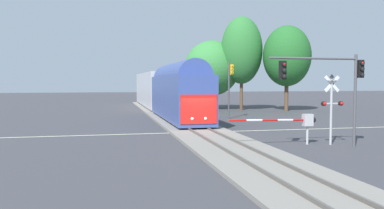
# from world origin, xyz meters

# --- Properties ---
(ground_plane) EXTENTS (220.00, 220.00, 0.00)m
(ground_plane) POSITION_xyz_m (0.00, 0.00, 0.00)
(ground_plane) COLOR #3D3D42
(road_centre_stripe) EXTENTS (44.00, 0.20, 0.01)m
(road_centre_stripe) POSITION_xyz_m (0.00, 0.00, 0.00)
(road_centre_stripe) COLOR beige
(road_centre_stripe) RESTS_ON ground
(railway_track) EXTENTS (4.40, 80.00, 0.32)m
(railway_track) POSITION_xyz_m (0.00, 0.00, 0.10)
(railway_track) COLOR gray
(railway_track) RESTS_ON ground
(commuter_train) EXTENTS (3.04, 39.89, 5.16)m
(commuter_train) POSITION_xyz_m (0.00, 18.43, 2.78)
(commuter_train) COLOR #384C93
(commuter_train) RESTS_ON railway_track
(crossing_gate_near) EXTENTS (5.37, 0.40, 1.80)m
(crossing_gate_near) POSITION_xyz_m (4.44, -6.80, 1.39)
(crossing_gate_near) COLOR #B7B7BC
(crossing_gate_near) RESTS_ON ground
(crossing_signal_mast) EXTENTS (1.36, 0.44, 4.15)m
(crossing_signal_mast) POSITION_xyz_m (6.25, -7.24, 2.53)
(crossing_signal_mast) COLOR #B2B2B7
(crossing_signal_mast) RESTS_ON ground
(traffic_signal_far_side) EXTENTS (0.53, 0.38, 5.70)m
(traffic_signal_far_side) POSITION_xyz_m (5.47, 9.56, 3.81)
(traffic_signal_far_side) COLOR #4C4C51
(traffic_signal_far_side) RESTS_ON ground
(traffic_signal_near_right) EXTENTS (5.63, 0.38, 5.22)m
(traffic_signal_near_right) POSITION_xyz_m (5.49, -8.32, 3.96)
(traffic_signal_near_right) COLOR #4C4C51
(traffic_signal_near_right) RESTS_ON ground
(oak_far_right) EXTENTS (5.31, 5.31, 12.03)m
(oak_far_right) POSITION_xyz_m (10.51, 20.47, 7.70)
(oak_far_right) COLOR brown
(oak_far_right) RESTS_ON ground
(elm_centre_background) EXTENTS (7.30, 7.30, 9.15)m
(elm_centre_background) POSITION_xyz_m (7.24, 22.93, 5.48)
(elm_centre_background) COLOR #4C3828
(elm_centre_background) RESTS_ON ground
(maple_right_background) EXTENTS (5.97, 5.97, 10.70)m
(maple_right_background) POSITION_xyz_m (15.57, 17.91, 6.89)
(maple_right_background) COLOR brown
(maple_right_background) RESTS_ON ground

